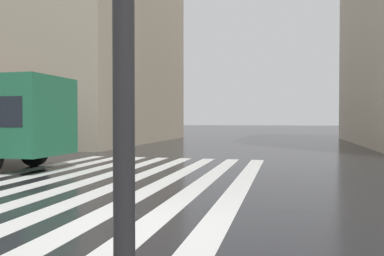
{
  "coord_description": "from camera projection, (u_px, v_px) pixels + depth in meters",
  "views": [
    {
      "loc": [
        -5.63,
        -2.24,
        1.63
      ],
      "look_at": [
        8.0,
        0.96,
        1.34
      ],
      "focal_mm": 36.96,
      "sensor_mm": 36.0,
      "label": 1
    }
  ],
  "objects": [
    {
      "name": "haussmann_block_mid",
      "position": [
        14.0,
        23.0,
        30.47
      ],
      "size": [
        18.3,
        22.63,
        18.59
      ],
      "color": "tan",
      "rests_on": "ground_plane"
    },
    {
      "name": "ground_plane",
      "position": [
        133.0,
        226.0,
        6.02
      ],
      "size": [
        220.0,
        220.0,
        0.0
      ],
      "primitive_type": "plane",
      "color": "black"
    },
    {
      "name": "zebra_crossing",
      "position": [
        108.0,
        181.0,
        10.45
      ],
      "size": [
        13.0,
        7.5,
        0.01
      ],
      "color": "silver",
      "rests_on": "ground_plane"
    }
  ]
}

